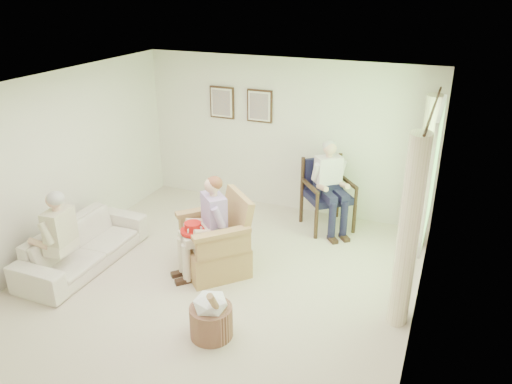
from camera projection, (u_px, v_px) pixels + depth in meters
floor at (214, 287)px, 6.58m from camera, size 5.50×5.50×0.00m
back_wall at (285, 136)px, 8.41m from camera, size 5.00×0.04×2.60m
front_wall at (42, 332)px, 3.73m from camera, size 5.00×0.04×2.60m
left_wall at (50, 169)px, 6.94m from camera, size 0.04×5.50×2.60m
right_wall at (424, 233)px, 5.19m from camera, size 0.04×5.50×2.60m
ceiling at (206, 90)px, 5.56m from camera, size 5.00×5.50×0.02m
window at (433, 169)px, 6.11m from camera, size 0.13×2.50×1.63m
curtain_left at (408, 234)px, 5.50m from camera, size 0.34×0.34×2.30m
curtain_right at (425, 174)px, 7.16m from camera, size 0.34×0.34×2.30m
framed_print_left at (222, 103)px, 8.59m from camera, size 0.45×0.05×0.55m
framed_print_right at (259, 106)px, 8.34m from camera, size 0.45×0.05×0.55m
wicker_armchair at (216, 247)px, 6.85m from camera, size 0.86×0.85×1.09m
wood_armchair at (330, 191)px, 8.01m from camera, size 0.72×0.67×1.10m
sofa at (83, 245)px, 7.00m from camera, size 2.01×0.79×0.59m
person_wicker at (209, 221)px, 6.55m from camera, size 0.40×0.62×1.38m
person_dark at (328, 180)px, 7.76m from camera, size 0.40×0.63×1.44m
person_sofa at (55, 233)px, 6.45m from camera, size 0.42×0.62×1.25m
red_hat at (193, 229)px, 6.53m from camera, size 0.33×0.33×0.14m
hatbox at (211, 315)px, 5.57m from camera, size 0.64×0.64×0.71m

